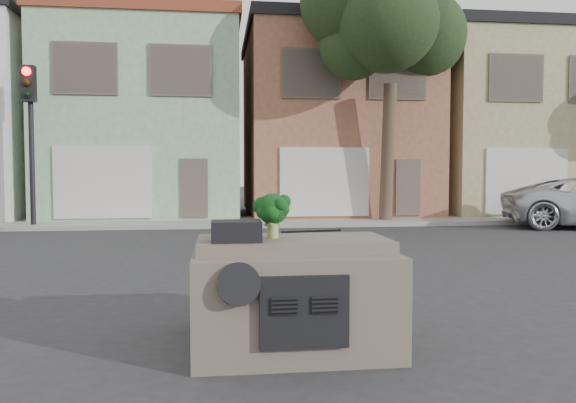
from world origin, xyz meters
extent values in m
plane|color=#303033|center=(0.00, 0.00, 0.00)|extent=(120.00, 120.00, 0.00)
cube|color=gray|center=(0.00, 10.50, 0.07)|extent=(40.00, 3.00, 0.15)
cube|color=#91BA8F|center=(-3.50, 14.50, 3.77)|extent=(7.20, 8.20, 7.55)
cube|color=#985F44|center=(4.00, 14.50, 3.77)|extent=(7.20, 8.20, 7.55)
cube|color=tan|center=(11.50, 14.50, 3.77)|extent=(7.20, 8.20, 7.55)
cube|color=black|center=(-6.50, 9.50, 2.55)|extent=(0.40, 0.40, 5.10)
cube|color=#213418|center=(5.00, 9.80, 4.25)|extent=(4.40, 4.00, 8.50)
cube|color=#695B4F|center=(0.00, -3.00, 0.56)|extent=(2.00, 1.80, 1.12)
cube|color=black|center=(-0.58, -3.35, 1.22)|extent=(0.48, 0.38, 0.20)
cube|color=black|center=(0.28, -2.62, 1.13)|extent=(0.69, 0.15, 0.02)
cube|color=black|center=(-0.20, -3.11, 1.35)|extent=(0.53, 0.53, 0.46)
camera|label=1|loc=(-0.76, -8.77, 1.79)|focal=35.00mm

